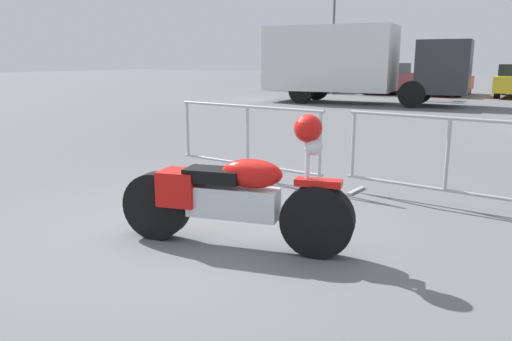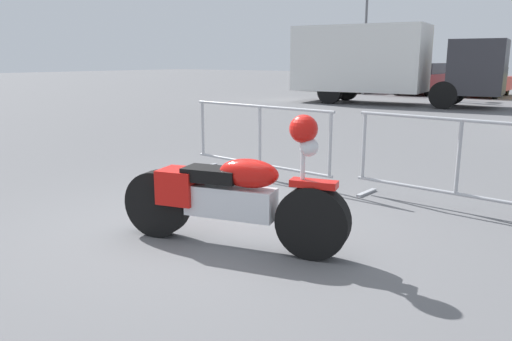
# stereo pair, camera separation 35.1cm
# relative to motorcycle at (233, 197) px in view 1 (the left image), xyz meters

# --- Properties ---
(ground_plane) EXTENTS (120.00, 120.00, 0.00)m
(ground_plane) POSITION_rel_motorcycle_xyz_m (-0.41, 0.12, -0.48)
(ground_plane) COLOR #5B5B5E
(motorcycle) EXTENTS (2.20, 0.74, 1.26)m
(motorcycle) POSITION_rel_motorcycle_xyz_m (0.00, 0.00, 0.00)
(motorcycle) COLOR black
(motorcycle) RESTS_ON ground
(crowd_barrier_near) EXTENTS (2.49, 0.60, 1.07)m
(crowd_barrier_near) POSITION_rel_motorcycle_xyz_m (-1.39, 2.39, 0.08)
(crowd_barrier_near) COLOR #9EA0A5
(crowd_barrier_near) RESTS_ON ground
(crowd_barrier_far) EXTENTS (2.49, 0.60, 1.07)m
(crowd_barrier_far) POSITION_rel_motorcycle_xyz_m (1.39, 2.39, 0.08)
(crowd_barrier_far) COLOR #9EA0A5
(crowd_barrier_far) RESTS_ON ground
(box_truck) EXTENTS (7.91, 3.12, 2.98)m
(box_truck) POSITION_rel_motorcycle_xyz_m (-4.86, 15.29, 1.15)
(box_truck) COLOR silver
(box_truck) RESTS_ON ground
(parked_car_silver) EXTENTS (1.70, 4.10, 1.39)m
(parked_car_silver) POSITION_rel_motorcycle_xyz_m (-11.44, 22.54, 0.22)
(parked_car_silver) COLOR #B7BABF
(parked_car_silver) RESTS_ON ground
(parked_car_tan) EXTENTS (1.78, 4.28, 1.45)m
(parked_car_tan) POSITION_rel_motorcycle_xyz_m (-8.46, 22.07, 0.25)
(parked_car_tan) COLOR tan
(parked_car_tan) RESTS_ON ground
(parked_car_maroon) EXTENTS (1.86, 4.48, 1.52)m
(parked_car_maroon) POSITION_rel_motorcycle_xyz_m (-5.47, 21.98, 0.29)
(parked_car_maroon) COLOR maroon
(parked_car_maroon) RESTS_ON ground
(parked_car_red) EXTENTS (1.66, 3.99, 1.35)m
(parked_car_red) POSITION_rel_motorcycle_xyz_m (-2.48, 22.00, 0.20)
(parked_car_red) COLOR #B21E19
(parked_car_red) RESTS_ON ground
(pedestrian) EXTENTS (0.36, 0.36, 1.69)m
(pedestrian) POSITION_rel_motorcycle_xyz_m (-2.78, 17.80, 0.44)
(pedestrian) COLOR #262838
(pedestrian) RESTS_ON ground
(street_lamp) EXTENTS (0.36, 0.70, 5.68)m
(street_lamp) POSITION_rel_motorcycle_xyz_m (-7.60, 19.68, 3.23)
(street_lamp) COLOR #595B60
(street_lamp) RESTS_ON ground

